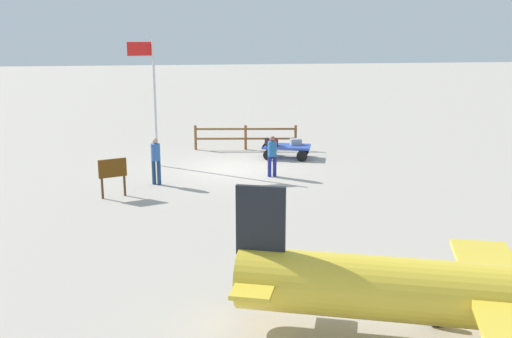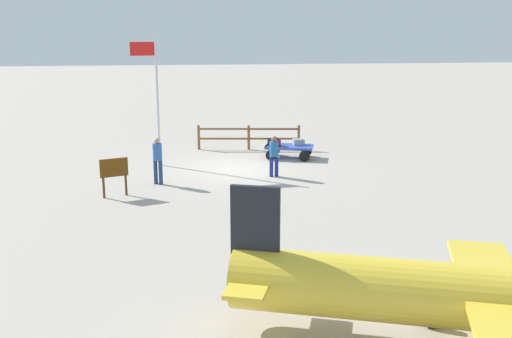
# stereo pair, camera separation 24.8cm
# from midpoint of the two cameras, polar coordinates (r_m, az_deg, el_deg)

# --- Properties ---
(ground_plane) EXTENTS (120.00, 120.00, 0.00)m
(ground_plane) POSITION_cam_midpoint_polar(r_m,az_deg,el_deg) (23.63, -2.51, 0.00)
(ground_plane) COLOR #AFA497
(luggage_cart) EXTENTS (2.20, 1.66, 0.55)m
(luggage_cart) POSITION_cam_midpoint_polar(r_m,az_deg,el_deg) (25.46, 2.58, 1.96)
(luggage_cart) COLOR #2F4DB0
(luggage_cart) RESTS_ON ground
(suitcase_tan) EXTENTS (0.46, 0.40, 0.30)m
(suitcase_tan) POSITION_cam_midpoint_polar(r_m,az_deg,el_deg) (25.26, 1.26, 2.53)
(suitcase_tan) COLOR maroon
(suitcase_tan) RESTS_ON luggage_cart
(suitcase_grey) EXTENTS (0.49, 0.43, 0.31)m
(suitcase_grey) POSITION_cam_midpoint_polar(r_m,az_deg,el_deg) (25.31, 1.15, 2.57)
(suitcase_grey) COLOR black
(suitcase_grey) RESTS_ON luggage_cart
(suitcase_olive) EXTENTS (0.48, 0.34, 0.25)m
(suitcase_olive) POSITION_cam_midpoint_polar(r_m,az_deg,el_deg) (25.57, 3.51, 2.59)
(suitcase_olive) COLOR #90959B
(suitcase_olive) RESTS_ON luggage_cart
(worker_lead) EXTENTS (0.37, 0.37, 1.54)m
(worker_lead) POSITION_cam_midpoint_polar(r_m,az_deg,el_deg) (22.27, 1.22, 1.50)
(worker_lead) COLOR navy
(worker_lead) RESTS_ON ground
(worker_trailing) EXTENTS (0.44, 0.44, 1.68)m
(worker_trailing) POSITION_cam_midpoint_polar(r_m,az_deg,el_deg) (21.46, -9.81, 1.05)
(worker_trailing) COLOR navy
(worker_trailing) RESTS_ON ground
(flagpole) EXTENTS (1.03, 0.18, 4.98)m
(flagpole) POSITION_cam_midpoint_polar(r_m,az_deg,el_deg) (24.04, -10.17, 7.24)
(flagpole) COLOR silver
(flagpole) RESTS_ON ground
(signboard) EXTENTS (0.89, 0.38, 1.29)m
(signboard) POSITION_cam_midpoint_polar(r_m,az_deg,el_deg) (20.18, -13.78, -0.28)
(signboard) COLOR #4C3319
(signboard) RESTS_ON ground
(wooden_fence) EXTENTS (4.60, 0.65, 1.11)m
(wooden_fence) POSITION_cam_midpoint_polar(r_m,az_deg,el_deg) (27.13, -1.26, 3.20)
(wooden_fence) COLOR brown
(wooden_fence) RESTS_ON ground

